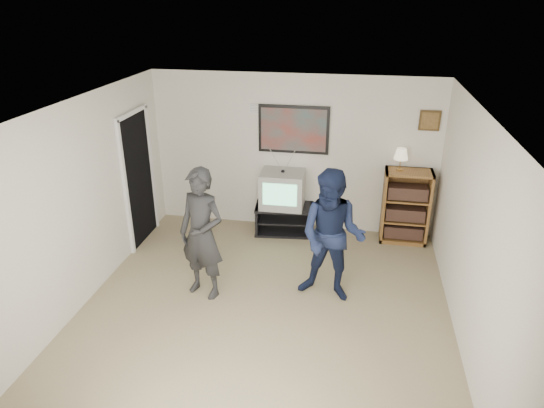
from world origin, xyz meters
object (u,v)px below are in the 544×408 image
(bookshelf, at_px, (405,206))
(person_short, at_px, (332,237))
(media_stand, at_px, (284,219))
(person_tall, at_px, (202,234))
(crt_television, at_px, (283,189))

(bookshelf, distance_m, person_short, 2.04)
(media_stand, bearing_deg, person_tall, -116.94)
(media_stand, distance_m, person_short, 2.00)
(crt_television, xyz_separation_m, person_tall, (-0.71, -1.91, 0.11))
(crt_television, xyz_separation_m, bookshelf, (1.91, 0.05, -0.17))
(bookshelf, relative_size, person_short, 0.67)
(media_stand, bearing_deg, crt_television, 174.29)
(crt_television, xyz_separation_m, person_short, (0.89, -1.70, 0.11))
(bookshelf, xyz_separation_m, person_tall, (-2.61, -1.96, 0.28))
(bookshelf, distance_m, person_tall, 3.28)
(crt_television, relative_size, bookshelf, 0.58)
(media_stand, relative_size, bookshelf, 0.84)
(bookshelf, relative_size, person_tall, 0.68)
(media_stand, height_order, person_tall, person_tall)
(bookshelf, bearing_deg, media_stand, -178.47)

